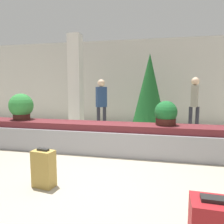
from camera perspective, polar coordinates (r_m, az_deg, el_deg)
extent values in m
plane|color=#9E937F|center=(3.39, -6.71, -18.76)|extent=(18.00, 18.00, 0.00)
cube|color=beige|center=(8.47, 5.66, 7.69)|extent=(18.00, 0.06, 3.20)
cube|color=gray|center=(4.87, 0.00, -7.56)|extent=(8.85, 0.75, 0.51)
cube|color=#5B1E23|center=(4.80, 0.00, -3.80)|extent=(8.50, 0.59, 0.14)
cube|color=silver|center=(7.67, -9.46, 7.73)|extent=(0.41, 0.41, 3.20)
cube|color=#A3843D|center=(3.41, -17.40, -13.95)|extent=(0.34, 0.23, 0.54)
cube|color=black|center=(3.32, -17.57, -9.35)|extent=(0.18, 0.09, 0.03)
cube|color=black|center=(1.95, 24.85, -19.94)|extent=(0.18, 0.10, 0.03)
cylinder|color=#381914|center=(4.72, 13.83, -2.44)|extent=(0.41, 0.41, 0.14)
sphere|color=#195B28|center=(4.69, 13.90, -0.01)|extent=(0.47, 0.47, 0.47)
cylinder|color=#381914|center=(5.77, -22.53, -0.89)|extent=(0.40, 0.40, 0.18)
sphere|color=#2D7F38|center=(5.75, -22.65, 1.60)|extent=(0.58, 0.58, 0.58)
cylinder|color=#282833|center=(7.05, -3.55, -1.88)|extent=(0.11, 0.11, 0.80)
cylinder|color=#282833|center=(6.99, -1.98, -1.94)|extent=(0.11, 0.11, 0.80)
cube|color=navy|center=(6.95, -2.80, 3.96)|extent=(0.36, 0.34, 0.63)
sphere|color=beige|center=(6.94, -2.82, 7.54)|extent=(0.23, 0.23, 0.23)
cylinder|color=#282833|center=(7.22, 19.76, -1.96)|extent=(0.11, 0.11, 0.83)
cylinder|color=#282833|center=(7.24, 21.33, -1.99)|extent=(0.11, 0.11, 0.83)
cube|color=gray|center=(7.16, 20.79, 3.91)|extent=(0.26, 0.36, 0.66)
sphere|color=beige|center=(7.16, 20.94, 7.50)|extent=(0.24, 0.24, 0.24)
cylinder|color=#4C331E|center=(6.91, 9.52, -4.75)|extent=(0.16, 0.16, 0.18)
cone|color=#195623|center=(6.78, 9.72, 5.40)|extent=(1.07, 1.07, 2.26)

